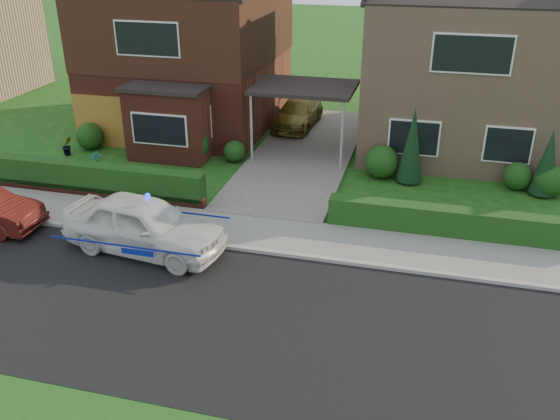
% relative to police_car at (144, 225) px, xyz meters
% --- Properties ---
extents(ground, '(120.00, 120.00, 0.00)m').
position_rel_police_car_xyz_m(ground, '(2.58, -2.40, -0.78)').
color(ground, '#154311').
rests_on(ground, ground).
extents(road, '(60.00, 6.00, 0.02)m').
position_rel_police_car_xyz_m(road, '(2.58, -2.40, -0.78)').
color(road, black).
rests_on(road, ground).
extents(kerb, '(60.00, 0.16, 0.12)m').
position_rel_police_car_xyz_m(kerb, '(2.58, 0.65, -0.72)').
color(kerb, '#9E9993').
rests_on(kerb, ground).
extents(sidewalk, '(60.00, 2.00, 0.10)m').
position_rel_police_car_xyz_m(sidewalk, '(2.58, 1.70, -0.73)').
color(sidewalk, slate).
rests_on(sidewalk, ground).
extents(driveway, '(3.80, 12.00, 0.12)m').
position_rel_police_car_xyz_m(driveway, '(2.58, 8.60, -0.72)').
color(driveway, '#666059').
rests_on(driveway, ground).
extents(house_left, '(7.50, 9.53, 7.25)m').
position_rel_police_car_xyz_m(house_left, '(-3.20, 11.50, 3.03)').
color(house_left, maroon).
rests_on(house_left, ground).
extents(house_right, '(7.50, 8.06, 7.25)m').
position_rel_police_car_xyz_m(house_right, '(8.38, 11.59, 2.88)').
color(house_right, tan).
rests_on(house_right, ground).
extents(carport_link, '(3.80, 3.00, 2.77)m').
position_rel_police_car_xyz_m(carport_link, '(2.58, 8.55, 1.88)').
color(carport_link, black).
rests_on(carport_link, ground).
extents(garage_door, '(2.20, 0.10, 2.10)m').
position_rel_police_car_xyz_m(garage_door, '(-5.66, 7.56, 0.27)').
color(garage_door, '#8F5F1F').
rests_on(garage_door, ground).
extents(dwarf_wall, '(7.70, 0.25, 0.36)m').
position_rel_police_car_xyz_m(dwarf_wall, '(-3.22, 2.90, -0.60)').
color(dwarf_wall, maroon).
rests_on(dwarf_wall, ground).
extents(hedge_left, '(7.50, 0.55, 0.90)m').
position_rel_police_car_xyz_m(hedge_left, '(-3.22, 3.05, -0.78)').
color(hedge_left, black).
rests_on(hedge_left, ground).
extents(hedge_right, '(7.50, 0.55, 0.80)m').
position_rel_police_car_xyz_m(hedge_right, '(8.38, 2.95, -0.78)').
color(hedge_right, black).
rests_on(hedge_right, ground).
extents(shrub_left_far, '(1.08, 1.08, 1.08)m').
position_rel_police_car_xyz_m(shrub_left_far, '(-5.92, 7.10, -0.24)').
color(shrub_left_far, black).
rests_on(shrub_left_far, ground).
extents(shrub_left_mid, '(1.32, 1.32, 1.32)m').
position_rel_police_car_xyz_m(shrub_left_mid, '(-1.42, 6.90, -0.12)').
color(shrub_left_mid, black).
rests_on(shrub_left_mid, ground).
extents(shrub_left_near, '(0.84, 0.84, 0.84)m').
position_rel_police_car_xyz_m(shrub_left_near, '(0.18, 7.20, -0.36)').
color(shrub_left_near, black).
rests_on(shrub_left_near, ground).
extents(shrub_right_near, '(1.20, 1.20, 1.20)m').
position_rel_police_car_xyz_m(shrub_right_near, '(5.78, 7.00, -0.18)').
color(shrub_right_near, black).
rests_on(shrub_right_near, ground).
extents(shrub_right_mid, '(0.96, 0.96, 0.96)m').
position_rel_police_car_xyz_m(shrub_right_mid, '(10.38, 7.10, -0.30)').
color(shrub_right_mid, black).
rests_on(shrub_right_mid, ground).
extents(shrub_right_far, '(1.08, 1.08, 1.08)m').
position_rel_police_car_xyz_m(shrub_right_far, '(11.38, 6.80, -0.24)').
color(shrub_right_far, black).
rests_on(shrub_right_far, ground).
extents(conifer_a, '(0.90, 0.90, 2.60)m').
position_rel_police_car_xyz_m(conifer_a, '(6.78, 6.80, 0.52)').
color(conifer_a, black).
rests_on(conifer_a, ground).
extents(conifer_b, '(0.90, 0.90, 2.20)m').
position_rel_police_car_xyz_m(conifer_b, '(11.18, 6.80, 0.32)').
color(conifer_b, black).
rests_on(conifer_b, ground).
extents(police_car, '(4.21, 4.77, 1.72)m').
position_rel_police_car_xyz_m(police_car, '(0.00, 0.00, 0.00)').
color(police_car, silver).
rests_on(police_car, ground).
extents(driveway_car, '(1.80, 4.09, 1.17)m').
position_rel_police_car_xyz_m(driveway_car, '(1.58, 11.91, -0.07)').
color(driveway_car, olive).
rests_on(driveway_car, driveway).
extents(potted_plant_a, '(0.44, 0.37, 0.72)m').
position_rel_police_car_xyz_m(potted_plant_a, '(-4.39, 4.97, -0.42)').
color(potted_plant_a, gray).
rests_on(potted_plant_a, ground).
extents(potted_plant_b, '(0.53, 0.51, 0.75)m').
position_rel_police_car_xyz_m(potted_plant_b, '(-6.42, 6.24, -0.40)').
color(potted_plant_b, gray).
rests_on(potted_plant_b, ground).
extents(potted_plant_c, '(0.52, 0.52, 0.86)m').
position_rel_police_car_xyz_m(potted_plant_c, '(-3.18, 6.60, -0.35)').
color(potted_plant_c, gray).
rests_on(potted_plant_c, ground).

